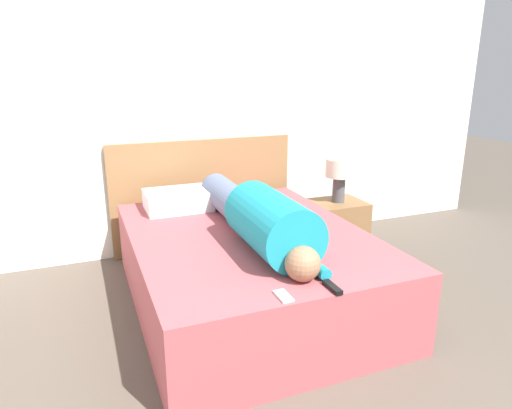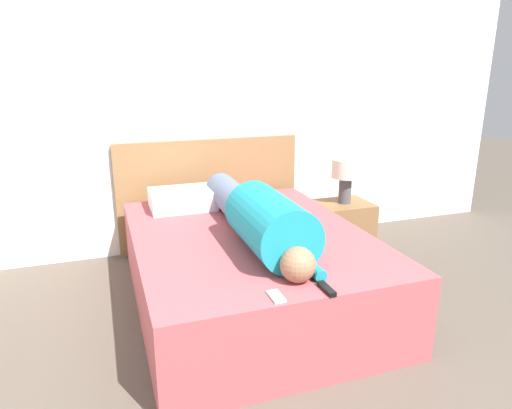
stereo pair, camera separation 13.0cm
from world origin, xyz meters
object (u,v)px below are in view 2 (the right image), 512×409
bed (249,268)px  pillow_near_headboard (182,199)px  person_lying (258,217)px  nightstand (343,228)px  table_lamp (346,173)px  tv_remote (327,289)px  cell_phone (276,296)px

bed → pillow_near_headboard: size_ratio=3.96×
bed → person_lying: bearing=-85.8°
nightstand → table_lamp: table_lamp is taller
person_lying → tv_remote: 0.82m
cell_phone → pillow_near_headboard: bearing=95.8°
table_lamp → tv_remote: 1.87m
table_lamp → cell_phone: table_lamp is taller
nightstand → cell_phone: cell_phone is taller
bed → person_lying: 0.46m
pillow_near_headboard → cell_phone: pillow_near_headboard is taller
cell_phone → table_lamp: bearing=50.6°
table_lamp → pillow_near_headboard: size_ratio=0.77×
pillow_near_headboard → tv_remote: (0.44, -1.69, -0.07)m
nightstand → pillow_near_headboard: 1.50m
person_lying → tv_remote: person_lying is taller
person_lying → pillow_near_headboard: (-0.34, 0.89, -0.09)m
table_lamp → pillow_near_headboard: (-1.44, 0.12, -0.13)m
tv_remote → cell_phone: (-0.27, 0.02, -0.01)m
table_lamp → tv_remote: (-1.00, -1.57, -0.20)m
pillow_near_headboard → tv_remote: pillow_near_headboard is taller
pillow_near_headboard → cell_phone: size_ratio=4.00×
person_lying → cell_phone: size_ratio=13.24×
table_lamp → cell_phone: 2.02m
table_lamp → pillow_near_headboard: table_lamp is taller
bed → pillow_near_headboard: pillow_near_headboard is taller
nightstand → tv_remote: tv_remote is taller
nightstand → tv_remote: size_ratio=3.18×
table_lamp → bed: bearing=-151.1°
tv_remote → cell_phone: size_ratio=1.15×
table_lamp → tv_remote: table_lamp is taller
person_lying → pillow_near_headboard: person_lying is taller
bed → nightstand: (1.11, 0.61, -0.03)m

